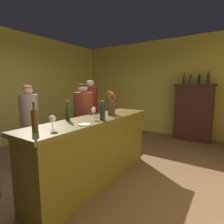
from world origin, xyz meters
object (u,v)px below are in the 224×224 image
object	(u,v)px
wine_glass_mid	(94,109)
flower_arrangement	(112,103)
display_bottle_center	(199,79)
display_bottle_midleft	(191,79)
display_bottle_midright	(209,78)
bar_counter	(96,150)
wine_glass_rear	(93,111)
patron_redhead	(84,119)
display_cabinet	(193,111)
display_bottle_left	(184,79)
wine_bottle_pinot	(102,111)
patron_by_cabinet	(30,123)
cheese_plate	(85,124)
wine_glass_front	(52,119)
patron_near_entrance	(91,111)
wine_bottle_riesling	(68,112)
wine_bottle_malbec	(110,108)

from	to	relation	value
wine_glass_mid	flower_arrangement	distance (m)	0.36
flower_arrangement	display_bottle_center	size ratio (longest dim) A/B	1.35
display_bottle_midleft	display_bottle_midright	world-z (taller)	display_bottle_midright
bar_counter	display_bottle_center	bearing A→B (deg)	73.00
wine_glass_rear	flower_arrangement	distance (m)	0.56
wine_glass_mid	patron_redhead	world-z (taller)	patron_redhead
display_cabinet	display_bottle_midright	world-z (taller)	display_bottle_midright
display_bottle_left	display_bottle_midleft	world-z (taller)	display_bottle_left
wine_bottle_pinot	display_bottle_center	bearing A→B (deg)	76.65
bar_counter	patron_by_cabinet	xyz separation A→B (m)	(-1.31, -0.27, 0.32)
cheese_plate	display_bottle_midleft	distance (m)	3.72
display_cabinet	display_bottle_left	distance (m)	0.93
wine_glass_front	flower_arrangement	size ratio (longest dim) A/B	0.40
bar_counter	flower_arrangement	bearing A→B (deg)	90.20
wine_bottle_pinot	patron_near_entrance	size ratio (longest dim) A/B	0.17
wine_glass_rear	patron_near_entrance	bearing A→B (deg)	131.76
wine_bottle_riesling	patron_near_entrance	world-z (taller)	patron_near_entrance
wine_glass_rear	flower_arrangement	bearing A→B (deg)	94.81
wine_bottle_pinot	wine_glass_front	distance (m)	0.76
display_cabinet	patron_by_cabinet	distance (m)	4.08
wine_glass_rear	display_bottle_left	xyz separation A→B (m)	(0.55, 3.26, 0.56)
display_bottle_midleft	patron_by_cabinet	world-z (taller)	display_bottle_midleft
cheese_plate	wine_bottle_riesling	bearing A→B (deg)	168.14
wine_bottle_malbec	wine_glass_mid	xyz separation A→B (m)	(-0.18, -0.20, -0.01)
wine_glass_mid	patron_redhead	xyz separation A→B (m)	(-0.63, 0.44, -0.29)
bar_counter	wine_bottle_malbec	xyz separation A→B (m)	(0.05, 0.33, 0.63)
wine_bottle_riesling	wine_glass_mid	size ratio (longest dim) A/B	1.90
wine_glass_rear	patron_by_cabinet	xyz separation A→B (m)	(-1.36, -0.17, -0.30)
wine_glass_front	display_bottle_center	distance (m)	4.13
cheese_plate	patron_redhead	size ratio (longest dim) A/B	0.10
bar_counter	wine_glass_mid	world-z (taller)	wine_glass_mid
display_cabinet	wine_glass_mid	distance (m)	3.22
cheese_plate	display_bottle_center	size ratio (longest dim) A/B	0.54
bar_counter	patron_near_entrance	world-z (taller)	patron_near_entrance
wine_bottle_riesling	patron_by_cabinet	bearing A→B (deg)	175.12
wine_bottle_pinot	patron_by_cabinet	distance (m)	1.55
wine_glass_mid	patron_by_cabinet	world-z (taller)	patron_by_cabinet
wine_glass_front	patron_by_cabinet	bearing A→B (deg)	157.97
display_bottle_left	wine_bottle_malbec	bearing A→B (deg)	-100.92
bar_counter	display_bottle_left	bearing A→B (deg)	79.36
display_bottle_left	display_bottle_midleft	size ratio (longest dim) A/B	1.09
wine_bottle_malbec	display_bottle_center	size ratio (longest dim) A/B	1.00
wine_bottle_pinot	wine_bottle_malbec	world-z (taller)	wine_bottle_malbec
cheese_plate	display_bottle_midright	world-z (taller)	display_bottle_midright
display_cabinet	display_bottle_midleft	size ratio (longest dim) A/B	5.15
wine_glass_mid	flower_arrangement	xyz separation A→B (m)	(0.13, 0.33, 0.08)
bar_counter	wine_bottle_riesling	size ratio (longest dim) A/B	8.41
wine_glass_mid	display_cabinet	bearing A→B (deg)	71.64
wine_bottle_riesling	display_bottle_midleft	world-z (taller)	display_bottle_midleft
wine_bottle_malbec	display_bottle_center	bearing A→B (deg)	72.04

